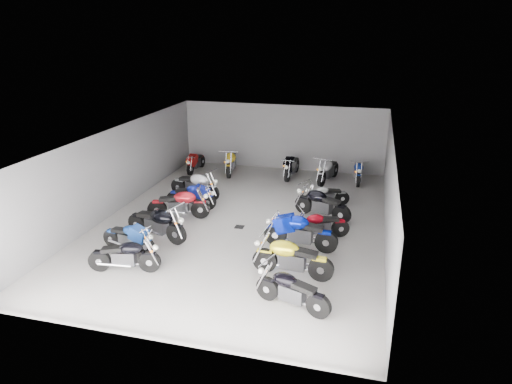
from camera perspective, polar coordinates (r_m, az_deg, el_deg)
ground at (r=16.71m, az=-1.60°, el=-3.72°), size 14.00×14.00×0.00m
wall_back at (r=22.70m, az=3.30°, el=6.86°), size 10.00×0.10×3.20m
wall_left at (r=18.13m, az=-17.03°, el=2.68°), size 0.10×14.00×3.20m
wall_right at (r=15.57m, az=16.31°, el=-0.01°), size 0.10×14.00×3.20m
ceiling at (r=15.71m, az=-1.71°, el=7.12°), size 10.00×14.00×0.04m
drain_grate at (r=16.27m, az=-2.09°, el=-4.37°), size 0.32×0.32×0.01m
motorcycle_left_a at (r=13.75m, az=-16.05°, el=-7.65°), size 2.09×0.61×0.93m
motorcycle_left_b at (r=14.92m, az=-15.58°, el=-5.49°), size 1.97×0.54×0.87m
motorcycle_left_c at (r=15.49m, az=-12.28°, el=-3.83°), size 2.36×0.77×1.05m
motorcycle_left_d at (r=17.04m, az=-9.56°, el=-1.51°), size 2.27×0.75×1.02m
motorcycle_left_e at (r=17.96m, az=-8.04°, el=-0.51°), size 2.05×0.40×0.90m
motorcycle_left_f at (r=18.98m, az=-7.60°, el=0.85°), size 2.31×0.71×1.03m
motorcycle_right_a at (r=11.66m, az=4.45°, el=-12.16°), size 2.03×0.79×0.92m
motorcycle_right_b at (r=13.01m, az=4.46°, el=-8.22°), size 2.36×0.50×1.04m
motorcycle_right_c at (r=14.57m, az=5.48°, el=-5.01°), size 2.39×0.51×1.05m
motorcycle_right_d at (r=15.40m, az=8.03°, el=-4.11°), size 1.86×0.94×0.87m
motorcycle_right_e at (r=16.98m, az=8.20°, el=-1.51°), size 2.18×1.03×1.01m
motorcycle_right_f at (r=18.24m, az=8.77°, el=-0.40°), size 1.75×0.82×0.81m
motorcycle_back_a at (r=22.65m, az=-7.55°, el=3.76°), size 0.40×1.99×0.88m
motorcycle_back_b at (r=22.14m, az=-3.14°, el=3.78°), size 0.61×2.37×1.04m
motorcycle_back_d at (r=21.60m, az=4.48°, el=3.24°), size 0.48×2.25×0.99m
motorcycle_back_e at (r=21.10m, az=8.99°, el=2.72°), size 0.75×2.29×1.02m
motorcycle_back_f at (r=21.33m, az=12.65°, el=2.55°), size 0.46×2.16×0.95m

